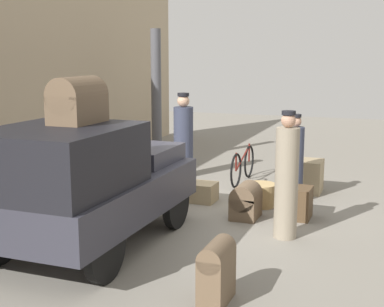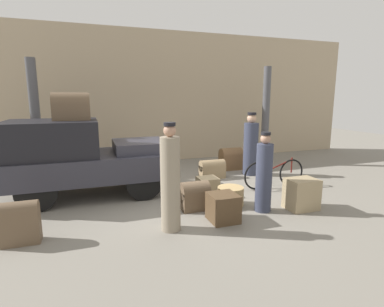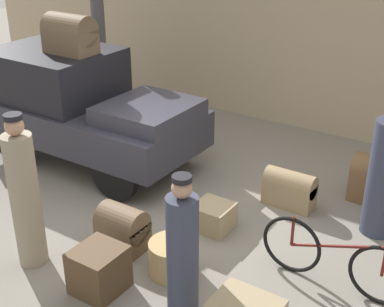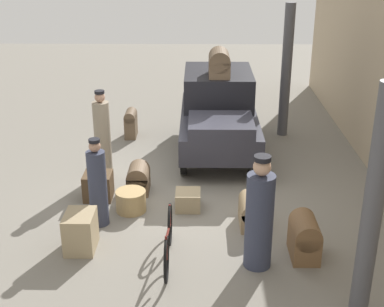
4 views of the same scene
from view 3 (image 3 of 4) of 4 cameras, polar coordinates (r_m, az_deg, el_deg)
ground_plane at (r=7.24m, az=-2.21°, el=-7.01°), size 30.00×30.00×0.00m
station_building_facade at (r=9.86m, az=11.97°, el=15.26°), size 16.00×0.15×4.50m
canopy_pillar_left at (r=10.42m, az=-9.89°, el=12.43°), size 0.25×0.25×3.25m
truck at (r=8.72m, az=-11.61°, el=5.21°), size 3.47×1.70×1.76m
bicycle at (r=6.10m, az=14.98°, el=-10.79°), size 1.71×0.04×0.75m
wicker_basket at (r=6.19m, az=-2.05°, el=-11.05°), size 0.55×0.55×0.40m
porter_carrying_trunk at (r=5.32m, az=-1.02°, el=-10.65°), size 0.32×0.32×1.60m
conductor_in_dark_uniform at (r=6.29m, az=-17.39°, el=-4.47°), size 0.34×0.34×1.86m
suitcase_tan_flat at (r=6.59m, az=-7.42°, el=-7.90°), size 0.57×0.42×0.58m
trunk_barrel_dark at (r=7.54m, az=10.37°, el=-3.67°), size 0.70×0.33×0.53m
trunk_large_brown at (r=7.92m, az=19.12°, el=-2.59°), size 0.68×0.42×0.69m
suitcase_small_leather at (r=6.00m, az=-9.89°, el=-12.13°), size 0.50×0.53×0.51m
suitcase_black_upright at (r=6.97m, az=2.29°, el=-6.73°), size 0.47×0.46×0.35m
trunk_on_truck_roof at (r=8.51m, az=-12.90°, el=12.27°), size 0.78×0.47×0.60m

